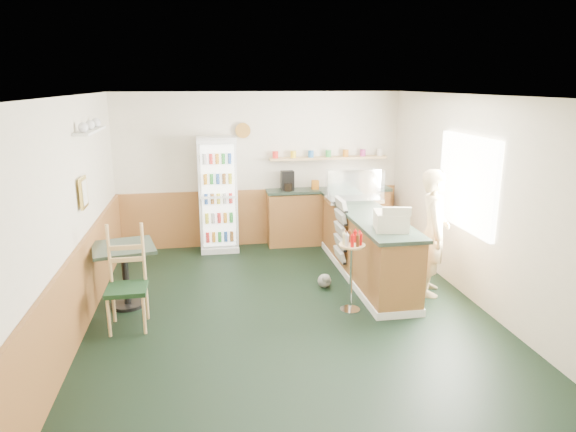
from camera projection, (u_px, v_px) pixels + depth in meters
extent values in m
plane|color=black|center=(289.00, 313.00, 6.54)|extent=(6.00, 6.00, 0.00)
cube|color=beige|center=(260.00, 170.00, 9.07)|extent=(5.00, 0.02, 2.70)
cube|color=beige|center=(70.00, 219.00, 5.80)|extent=(0.02, 6.00, 2.70)
cube|color=beige|center=(481.00, 202.00, 6.60)|extent=(0.02, 6.00, 2.70)
cube|color=silver|center=(289.00, 95.00, 5.86)|extent=(5.00, 6.00, 0.02)
cube|color=brown|center=(261.00, 217.00, 9.25)|extent=(4.98, 0.05, 1.00)
cube|color=brown|center=(82.00, 289.00, 6.02)|extent=(0.05, 5.98, 1.00)
cube|color=white|center=(467.00, 183.00, 6.83)|extent=(0.06, 1.45, 1.25)
cube|color=gold|center=(83.00, 193.00, 6.24)|extent=(0.03, 0.32, 0.38)
cube|color=white|center=(91.00, 131.00, 6.54)|extent=(0.18, 1.20, 0.03)
cylinder|color=#9F6C27|center=(243.00, 130.00, 8.78)|extent=(0.26, 0.04, 0.26)
cube|color=brown|center=(366.00, 246.00, 7.66)|extent=(0.60, 2.95, 0.95)
cube|color=white|center=(365.00, 273.00, 7.77)|extent=(0.64, 2.97, 0.10)
cube|color=#2C3C30|center=(367.00, 213.00, 7.53)|extent=(0.68, 3.01, 0.05)
cube|color=brown|center=(328.00, 218.00, 9.29)|extent=(2.20, 0.38, 0.95)
cube|color=#2C3C30|center=(329.00, 190.00, 9.16)|extent=(2.24, 0.42, 0.05)
cube|color=tan|center=(328.00, 158.00, 9.09)|extent=(2.10, 0.22, 0.04)
cube|color=black|center=(287.00, 181.00, 8.99)|extent=(0.22, 0.18, 0.34)
cylinder|color=#B2664C|center=(275.00, 155.00, 8.92)|extent=(0.10, 0.10, 0.12)
cylinder|color=#B2664C|center=(293.00, 154.00, 8.97)|extent=(0.10, 0.10, 0.12)
cylinder|color=#B2664C|center=(311.00, 154.00, 9.02)|extent=(0.10, 0.10, 0.12)
cylinder|color=#B2664C|center=(328.00, 153.00, 9.07)|extent=(0.10, 0.10, 0.12)
cylinder|color=#B2664C|center=(346.00, 153.00, 9.12)|extent=(0.10, 0.10, 0.12)
cylinder|color=#B2664C|center=(363.00, 153.00, 9.17)|extent=(0.10, 0.10, 0.12)
cylinder|color=#B2664C|center=(380.00, 152.00, 9.22)|extent=(0.10, 0.10, 0.12)
cube|color=silver|center=(218.00, 194.00, 8.82)|extent=(0.65, 0.46, 1.97)
cube|color=white|center=(218.00, 196.00, 8.60)|extent=(0.54, 0.02, 1.74)
cube|color=silver|center=(218.00, 197.00, 8.53)|extent=(0.59, 0.02, 1.80)
cube|color=silver|center=(354.00, 200.00, 8.17)|extent=(0.87, 0.45, 0.06)
cube|color=silver|center=(354.00, 184.00, 8.11)|extent=(0.85, 0.43, 0.43)
cube|color=beige|center=(391.00, 221.00, 6.58)|extent=(0.48, 0.49, 0.23)
imported|color=tan|center=(433.00, 233.00, 6.96)|extent=(0.60, 0.69, 1.74)
cylinder|color=silver|center=(350.00, 309.00, 6.61)|extent=(0.26, 0.26, 0.02)
cylinder|color=silver|center=(351.00, 278.00, 6.50)|extent=(0.04, 0.04, 0.87)
cylinder|color=tan|center=(352.00, 245.00, 6.39)|extent=(0.33, 0.33, 0.02)
cylinder|color=red|center=(359.00, 238.00, 6.41)|extent=(0.05, 0.05, 0.15)
cylinder|color=red|center=(355.00, 237.00, 6.46)|extent=(0.05, 0.05, 0.15)
cylinder|color=red|center=(350.00, 236.00, 6.47)|extent=(0.05, 0.05, 0.15)
cylinder|color=red|center=(345.00, 237.00, 6.43)|extent=(0.05, 0.05, 0.15)
cylinder|color=red|center=(344.00, 239.00, 6.37)|extent=(0.05, 0.05, 0.15)
cylinder|color=red|center=(347.00, 240.00, 6.31)|extent=(0.05, 0.05, 0.15)
cylinder|color=red|center=(352.00, 241.00, 6.28)|extent=(0.05, 0.05, 0.15)
cylinder|color=red|center=(358.00, 241.00, 6.29)|extent=(0.05, 0.05, 0.15)
cylinder|color=red|center=(360.00, 239.00, 6.34)|extent=(0.05, 0.05, 0.15)
cube|color=black|center=(341.00, 259.00, 7.80)|extent=(0.05, 0.48, 0.03)
cube|color=beige|center=(340.00, 254.00, 7.78)|extent=(0.10, 0.44, 0.16)
cube|color=black|center=(341.00, 246.00, 7.75)|extent=(0.05, 0.48, 0.03)
cube|color=beige|center=(340.00, 242.00, 7.73)|extent=(0.10, 0.44, 0.16)
cube|color=black|center=(341.00, 234.00, 7.70)|extent=(0.05, 0.48, 0.03)
cube|color=beige|center=(340.00, 229.00, 7.68)|extent=(0.10, 0.44, 0.16)
cube|color=black|center=(342.00, 221.00, 7.65)|extent=(0.05, 0.48, 0.03)
cube|color=beige|center=(341.00, 217.00, 7.63)|extent=(0.10, 0.44, 0.16)
cube|color=black|center=(342.00, 208.00, 7.60)|extent=(0.05, 0.48, 0.03)
cube|color=beige|center=(341.00, 204.00, 7.58)|extent=(0.10, 0.44, 0.16)
cylinder|color=black|center=(128.00, 304.00, 6.74)|extent=(0.43, 0.43, 0.04)
cylinder|color=black|center=(126.00, 277.00, 6.64)|extent=(0.09, 0.09, 0.75)
cube|color=#2C3C30|center=(123.00, 247.00, 6.54)|extent=(0.90, 0.90, 0.04)
cube|color=black|center=(127.00, 289.00, 6.03)|extent=(0.47, 0.47, 0.05)
cylinder|color=tan|center=(108.00, 317.00, 5.87)|extent=(0.04, 0.04, 0.48)
cylinder|color=tan|center=(144.00, 315.00, 5.94)|extent=(0.04, 0.04, 0.48)
cylinder|color=tan|center=(114.00, 303.00, 6.25)|extent=(0.04, 0.04, 0.48)
cylinder|color=tan|center=(147.00, 301.00, 6.31)|extent=(0.04, 0.04, 0.48)
cube|color=tan|center=(127.00, 254.00, 6.13)|extent=(0.42, 0.05, 0.74)
sphere|color=gray|center=(324.00, 281.00, 7.33)|extent=(0.20, 0.20, 0.20)
sphere|color=gray|center=(326.00, 278.00, 7.22)|extent=(0.12, 0.12, 0.12)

